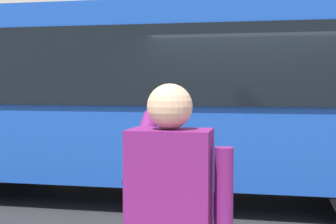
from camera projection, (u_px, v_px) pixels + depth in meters
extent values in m
plane|color=#232326|center=(244.00, 208.00, 7.14)|extent=(60.00, 60.00, 0.00)
cube|color=#1947AD|center=(159.00, 93.00, 7.79)|extent=(9.00, 2.50, 2.60)
cube|color=black|center=(139.00, 65.00, 6.53)|extent=(7.60, 0.06, 1.10)
cylinder|color=black|center=(24.00, 152.00, 9.54)|extent=(1.00, 0.28, 1.00)
cube|color=#6B1960|center=(170.00, 197.00, 2.33)|extent=(0.40, 0.24, 0.66)
sphere|color=#D8A884|center=(170.00, 106.00, 2.30)|extent=(0.22, 0.22, 0.22)
cylinder|color=#6B1960|center=(224.00, 208.00, 2.28)|extent=(0.09, 0.09, 0.58)
cylinder|color=#6B1960|center=(142.00, 147.00, 2.51)|extent=(0.09, 0.48, 0.37)
cube|color=black|center=(163.00, 107.00, 2.62)|extent=(0.07, 0.01, 0.14)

